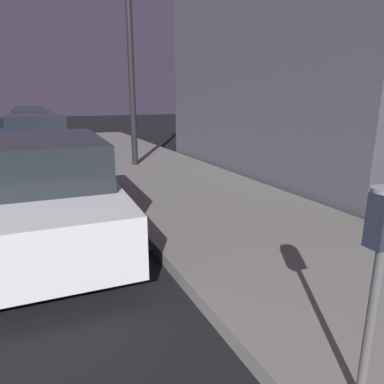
{
  "coord_description": "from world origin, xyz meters",
  "views": [
    {
      "loc": [
        2.72,
        -1.17,
        1.94
      ],
      "look_at": [
        4.08,
        1.78,
        1.06
      ],
      "focal_mm": 32.82,
      "sensor_mm": 36.0,
      "label": 1
    }
  ],
  "objects_px": {
    "car_white": "(46,188)",
    "car_green": "(30,118)",
    "street_lamp": "(129,14)",
    "car_blue": "(35,138)",
    "car_red": "(31,125)",
    "parking_meter": "(382,247)"
  },
  "relations": [
    {
      "from": "car_white",
      "to": "car_green",
      "type": "height_order",
      "value": "same"
    },
    {
      "from": "street_lamp",
      "to": "car_blue",
      "type": "bearing_deg",
      "value": 132.39
    },
    {
      "from": "car_green",
      "to": "street_lamp",
      "type": "xyz_separation_m",
      "value": [
        2.45,
        -15.37,
        3.25
      ]
    },
    {
      "from": "car_red",
      "to": "car_white",
      "type": "bearing_deg",
      "value": -90.01
    },
    {
      "from": "car_blue",
      "to": "car_red",
      "type": "xyz_separation_m",
      "value": [
        0.0,
        6.43,
        -0.0
      ]
    },
    {
      "from": "car_white",
      "to": "car_blue",
      "type": "xyz_separation_m",
      "value": [
        0.0,
        6.91,
        -0.01
      ]
    },
    {
      "from": "car_white",
      "to": "car_red",
      "type": "distance_m",
      "value": 13.34
    },
    {
      "from": "car_blue",
      "to": "car_green",
      "type": "xyz_separation_m",
      "value": [
        -0.0,
        12.69,
        -0.0
      ]
    },
    {
      "from": "parking_meter",
      "to": "street_lamp",
      "type": "relative_size",
      "value": 0.23
    },
    {
      "from": "car_white",
      "to": "car_green",
      "type": "xyz_separation_m",
      "value": [
        0.0,
        19.6,
        -0.01
      ]
    },
    {
      "from": "car_blue",
      "to": "parking_meter",
      "type": "bearing_deg",
      "value": -82.01
    },
    {
      "from": "car_red",
      "to": "car_green",
      "type": "bearing_deg",
      "value": 90.02
    },
    {
      "from": "car_red",
      "to": "car_green",
      "type": "distance_m",
      "value": 6.26
    },
    {
      "from": "car_red",
      "to": "car_green",
      "type": "xyz_separation_m",
      "value": [
        -0.0,
        6.26,
        0.0
      ]
    },
    {
      "from": "parking_meter",
      "to": "street_lamp",
      "type": "height_order",
      "value": "street_lamp"
    },
    {
      "from": "car_white",
      "to": "car_red",
      "type": "relative_size",
      "value": 1.04
    },
    {
      "from": "car_blue",
      "to": "car_red",
      "type": "relative_size",
      "value": 1.08
    },
    {
      "from": "car_white",
      "to": "car_blue",
      "type": "distance_m",
      "value": 6.91
    },
    {
      "from": "parking_meter",
      "to": "car_blue",
      "type": "distance_m",
      "value": 11.0
    },
    {
      "from": "parking_meter",
      "to": "car_white",
      "type": "relative_size",
      "value": 0.3
    },
    {
      "from": "car_green",
      "to": "street_lamp",
      "type": "bearing_deg",
      "value": -80.96
    },
    {
      "from": "car_blue",
      "to": "car_red",
      "type": "bearing_deg",
      "value": 89.99
    }
  ]
}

